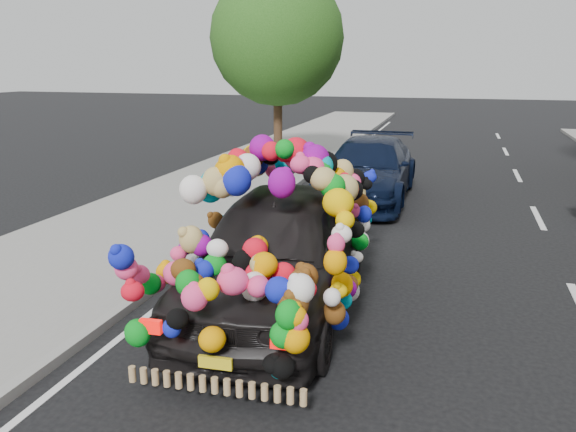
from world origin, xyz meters
name	(u,v)px	position (x,y,z in m)	size (l,w,h in m)	color
ground	(325,282)	(0.00, 0.00, 0.00)	(100.00, 100.00, 0.00)	black
sidewalk	(86,252)	(-4.30, 0.00, 0.06)	(4.00, 60.00, 0.12)	gray
kerb	(187,263)	(-2.35, 0.00, 0.07)	(0.15, 60.00, 0.13)	gray
tree_near_sidewalk	(278,38)	(-3.80, 9.50, 4.02)	(4.20, 4.20, 6.13)	#332114
plush_art_car	(278,224)	(-0.42, -1.04, 1.18)	(2.58, 5.14, 2.29)	black
navy_sedan	(368,170)	(-0.26, 5.70, 0.74)	(2.06, 5.07, 1.47)	black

